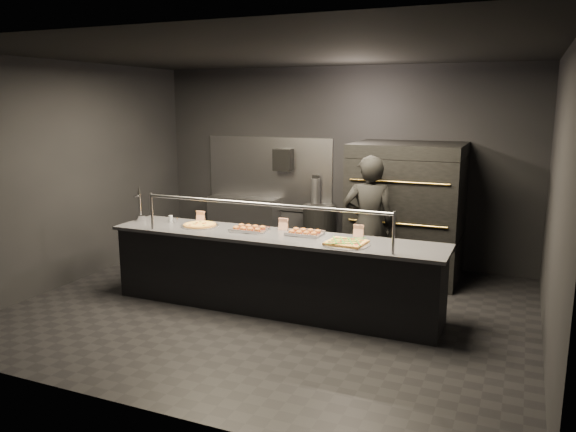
% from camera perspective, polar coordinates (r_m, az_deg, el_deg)
% --- Properties ---
extents(room, '(6.04, 6.00, 3.00)m').
position_cam_1_polar(room, '(6.59, -1.58, 3.07)').
color(room, black).
rests_on(room, ground).
extents(service_counter, '(4.10, 0.78, 1.37)m').
position_cam_1_polar(service_counter, '(6.77, -1.53, -5.67)').
color(service_counter, black).
rests_on(service_counter, ground).
extents(pizza_oven, '(1.50, 1.23, 1.91)m').
position_cam_1_polar(pizza_oven, '(8.06, 11.94, 0.56)').
color(pizza_oven, black).
rests_on(pizza_oven, ground).
extents(prep_shelf, '(1.20, 0.35, 0.90)m').
position_cam_1_polar(prep_shelf, '(9.47, -4.52, -0.79)').
color(prep_shelf, '#99999E').
rests_on(prep_shelf, ground).
extents(towel_dispenser, '(0.30, 0.20, 0.35)m').
position_cam_1_polar(towel_dispenser, '(9.06, -0.47, 5.73)').
color(towel_dispenser, black).
rests_on(towel_dispenser, room).
extents(fire_extinguisher, '(0.14, 0.14, 0.51)m').
position_cam_1_polar(fire_extinguisher, '(8.93, 2.80, 2.46)').
color(fire_extinguisher, '#B2B2B7').
rests_on(fire_extinguisher, room).
extents(beer_tap, '(0.12, 0.18, 0.48)m').
position_cam_1_polar(beer_tap, '(7.66, -14.80, 0.55)').
color(beer_tap, silver).
rests_on(beer_tap, service_counter).
extents(round_pizza, '(0.48, 0.48, 0.03)m').
position_cam_1_polar(round_pizza, '(7.18, -8.95, -0.91)').
color(round_pizza, silver).
rests_on(round_pizza, service_counter).
extents(slider_tray_a, '(0.48, 0.39, 0.07)m').
position_cam_1_polar(slider_tray_a, '(6.85, -3.96, -1.30)').
color(slider_tray_a, silver).
rests_on(slider_tray_a, service_counter).
extents(slider_tray_b, '(0.42, 0.32, 0.06)m').
position_cam_1_polar(slider_tray_b, '(6.64, 1.71, -1.70)').
color(slider_tray_b, silver).
rests_on(slider_tray_b, service_counter).
extents(square_pizza, '(0.53, 0.53, 0.05)m').
position_cam_1_polar(square_pizza, '(6.22, 5.94, -2.73)').
color(square_pizza, silver).
rests_on(square_pizza, service_counter).
extents(condiment_jar, '(0.13, 0.05, 0.09)m').
position_cam_1_polar(condiment_jar, '(7.47, -11.66, -0.32)').
color(condiment_jar, silver).
rests_on(condiment_jar, service_counter).
extents(tent_cards, '(2.25, 0.04, 0.15)m').
position_cam_1_polar(tent_cards, '(6.90, -1.06, -0.76)').
color(tent_cards, white).
rests_on(tent_cards, service_counter).
extents(trash_bin, '(0.53, 0.53, 0.88)m').
position_cam_1_polar(trash_bin, '(8.84, 3.22, -1.74)').
color(trash_bin, black).
rests_on(trash_bin, ground).
extents(worker, '(0.76, 0.60, 1.81)m').
position_cam_1_polar(worker, '(7.30, 8.17, -0.93)').
color(worker, black).
rests_on(worker, ground).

